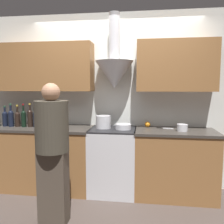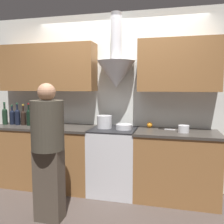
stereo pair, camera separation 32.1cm
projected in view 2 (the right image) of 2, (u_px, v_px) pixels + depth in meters
The scene contains 18 objects.
ground_plane at pixel (108, 201), 3.15m from camera, with size 12.00×12.00×0.00m, color #423833.
wall_back at pixel (113, 89), 3.55m from camera, with size 8.40×0.55×2.60m.
counter_left at pixel (46, 155), 3.64m from camera, with size 1.53×0.62×0.92m.
counter_right at pixel (176, 165), 3.19m from camera, with size 1.10×0.62×0.92m.
stove_range at pixel (114, 160), 3.39m from camera, with size 0.64×0.60×0.92m.
wine_bottle_0 at pixel (5, 115), 3.71m from camera, with size 0.08×0.08×0.35m.
wine_bottle_1 at pixel (12, 116), 3.71m from camera, with size 0.08×0.08×0.31m.
wine_bottle_2 at pixel (17, 116), 3.67m from camera, with size 0.08×0.08×0.34m.
wine_bottle_3 at pixel (24, 117), 3.65m from camera, with size 0.08×0.08×0.32m.
wine_bottle_4 at pixel (29, 117), 3.61m from camera, with size 0.07×0.07×0.34m.
wine_bottle_5 at pixel (35, 116), 3.61m from camera, with size 0.07×0.07×0.35m.
wine_bottle_6 at pixel (40, 117), 3.58m from camera, with size 0.07×0.07×0.34m.
stock_pot at pixel (104, 122), 3.40m from camera, with size 0.21×0.21×0.18m.
mixing_bowl at pixel (124, 127), 3.30m from camera, with size 0.22×0.22×0.07m.
orange_fruit at pixel (150, 125), 3.43m from camera, with size 0.08×0.08×0.08m.
saucepan at pixel (184, 129), 3.08m from camera, with size 0.14×0.14×0.09m.
chefs_knife at pixel (167, 129), 3.29m from camera, with size 0.24×0.07×0.01m.
person_foreground_left at pixel (48, 147), 2.64m from camera, with size 0.36×0.36×1.56m.
Camera 2 is at (0.76, -2.90, 1.53)m, focal length 38.00 mm.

